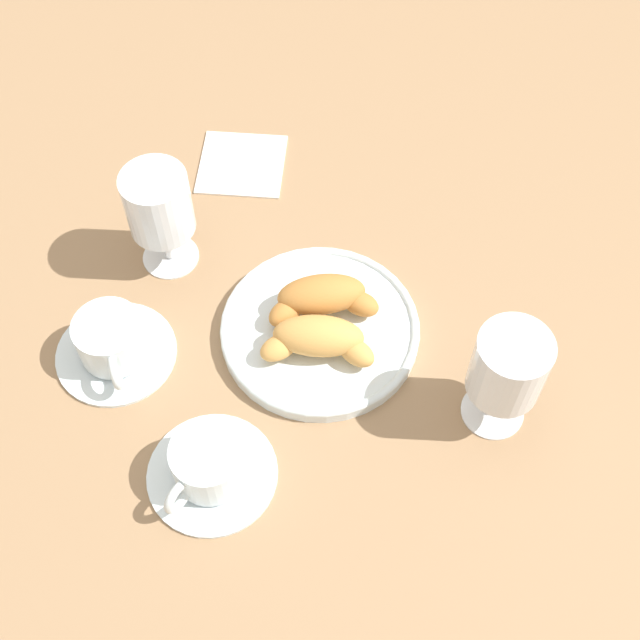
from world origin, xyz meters
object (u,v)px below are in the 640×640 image
(coffee_cup_far, at_px, (209,466))
(juice_glass_left, at_px, (508,369))
(croissant_small, at_px, (318,339))
(pastry_plate, at_px, (320,329))
(juice_glass_right, at_px, (159,207))
(folded_napkin, at_px, (242,163))
(coffee_cup_near, at_px, (112,343))
(croissant_large, at_px, (322,298))

(coffee_cup_far, relative_size, juice_glass_left, 0.97)
(croissant_small, bearing_deg, pastry_plate, -85.80)
(pastry_plate, height_order, juice_glass_right, juice_glass_right)
(croissant_small, xyz_separation_m, folded_napkin, (0.14, -0.28, -0.04))
(croissant_small, distance_m, coffee_cup_near, 0.23)
(pastry_plate, distance_m, coffee_cup_far, 0.21)
(croissant_large, height_order, juice_glass_right, juice_glass_right)
(croissant_small, bearing_deg, juice_glass_right, -30.37)
(croissant_large, xyz_separation_m, folded_napkin, (0.14, -0.22, -0.04))
(croissant_small, xyz_separation_m, juice_glass_left, (-0.20, 0.04, 0.05))
(croissant_large, height_order, croissant_small, same)
(croissant_large, bearing_deg, coffee_cup_near, 20.55)
(pastry_plate, bearing_deg, coffee_cup_near, 14.78)
(pastry_plate, xyz_separation_m, coffee_cup_far, (0.09, 0.19, 0.02))
(croissant_large, bearing_deg, juice_glass_left, 153.97)
(croissant_small, xyz_separation_m, coffee_cup_near, (0.23, 0.03, -0.01))
(croissant_small, bearing_deg, juice_glass_left, 167.79)
(pastry_plate, distance_m, juice_glass_left, 0.23)
(coffee_cup_near, relative_size, folded_napkin, 1.24)
(croissant_small, distance_m, coffee_cup_far, 0.18)
(coffee_cup_far, bearing_deg, croissant_small, -119.96)
(croissant_small, distance_m, juice_glass_left, 0.21)
(pastry_plate, distance_m, juice_glass_right, 0.23)
(pastry_plate, distance_m, croissant_small, 0.04)
(pastry_plate, bearing_deg, coffee_cup_far, 64.83)
(juice_glass_left, relative_size, folded_napkin, 1.27)
(coffee_cup_far, xyz_separation_m, juice_glass_left, (-0.29, -0.11, 0.07))
(croissant_large, bearing_deg, juice_glass_right, -17.36)
(croissant_large, relative_size, coffee_cup_near, 0.97)
(pastry_plate, bearing_deg, juice_glass_left, 159.78)
(croissant_large, height_order, juice_glass_left, juice_glass_left)
(croissant_large, distance_m, coffee_cup_far, 0.23)
(croissant_large, xyz_separation_m, coffee_cup_far, (0.09, 0.21, -0.01))
(croissant_large, bearing_deg, croissant_small, 93.57)
(juice_glass_right, bearing_deg, coffee_cup_far, 111.50)
(pastry_plate, relative_size, folded_napkin, 2.06)
(pastry_plate, xyz_separation_m, folded_napkin, (0.14, -0.25, -0.01))
(pastry_plate, relative_size, coffee_cup_far, 1.67)
(croissant_small, relative_size, coffee_cup_far, 1.01)
(croissant_large, distance_m, juice_glass_left, 0.23)
(juice_glass_left, distance_m, folded_napkin, 0.47)
(juice_glass_left, bearing_deg, pastry_plate, -20.22)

